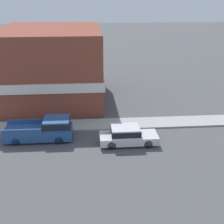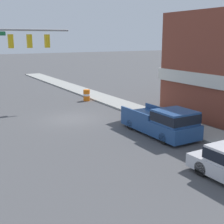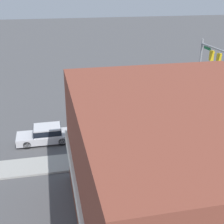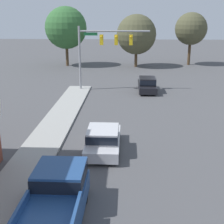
% 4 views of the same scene
% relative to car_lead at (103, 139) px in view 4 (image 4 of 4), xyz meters
% --- Properties ---
extents(far_signal_assembly, '(7.36, 0.49, 6.66)m').
position_rel_car_lead_xyz_m(far_signal_assembly, '(-1.11, 15.63, 4.13)').
color(far_signal_assembly, gray).
rests_on(far_signal_assembly, ground).
extents(car_lead, '(1.94, 4.60, 1.45)m').
position_rel_car_lead_xyz_m(car_lead, '(0.00, 0.00, 0.00)').
color(car_lead, black).
rests_on(car_lead, ground).
extents(car_oncoming, '(1.79, 4.59, 1.53)m').
position_rel_car_lead_xyz_m(car_oncoming, '(3.49, 15.11, 0.04)').
color(car_oncoming, black).
rests_on(car_oncoming, ground).
extents(pickup_truck_parked, '(2.14, 5.44, 1.79)m').
position_rel_car_lead_xyz_m(pickup_truck_parked, '(-1.36, -6.61, 0.13)').
color(pickup_truck_parked, black).
rests_on(pickup_truck_parked, ground).
extents(backdrop_tree_left_far, '(6.39, 6.39, 9.02)m').
position_rel_car_lead_xyz_m(backdrop_tree_left_far, '(-8.10, 31.93, 5.05)').
color(backdrop_tree_left_far, '#4C3823').
rests_on(backdrop_tree_left_far, ground).
extents(backdrop_tree_left_mid, '(5.97, 5.97, 7.87)m').
position_rel_car_lead_xyz_m(backdrop_tree_left_mid, '(2.69, 31.42, 4.12)').
color(backdrop_tree_left_mid, '#4C3823').
rests_on(backdrop_tree_left_mid, ground).
extents(backdrop_tree_center, '(5.00, 5.00, 8.14)m').
position_rel_car_lead_xyz_m(backdrop_tree_center, '(11.25, 33.84, 4.86)').
color(backdrop_tree_center, '#4C3823').
rests_on(backdrop_tree_center, ground).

